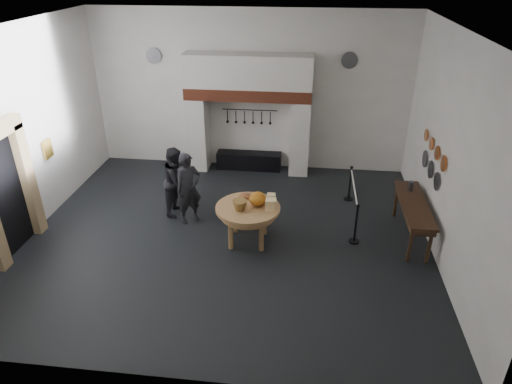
# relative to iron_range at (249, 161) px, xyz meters

# --- Properties ---
(floor) EXTENTS (9.00, 8.00, 0.02)m
(floor) POSITION_rel_iron_range_xyz_m (0.00, -3.72, -0.25)
(floor) COLOR black
(floor) RESTS_ON ground
(ceiling) EXTENTS (9.00, 8.00, 0.02)m
(ceiling) POSITION_rel_iron_range_xyz_m (0.00, -3.72, 4.25)
(ceiling) COLOR silver
(ceiling) RESTS_ON wall_back
(wall_back) EXTENTS (9.00, 0.02, 4.50)m
(wall_back) POSITION_rel_iron_range_xyz_m (0.00, 0.28, 2.00)
(wall_back) COLOR white
(wall_back) RESTS_ON floor
(wall_front) EXTENTS (9.00, 0.02, 4.50)m
(wall_front) POSITION_rel_iron_range_xyz_m (0.00, -7.72, 2.00)
(wall_front) COLOR white
(wall_front) RESTS_ON floor
(wall_left) EXTENTS (0.02, 8.00, 4.50)m
(wall_left) POSITION_rel_iron_range_xyz_m (-4.50, -3.72, 2.00)
(wall_left) COLOR white
(wall_left) RESTS_ON floor
(wall_right) EXTENTS (0.02, 8.00, 4.50)m
(wall_right) POSITION_rel_iron_range_xyz_m (4.50, -3.72, 2.00)
(wall_right) COLOR white
(wall_right) RESTS_ON floor
(chimney_pier_left) EXTENTS (0.55, 0.70, 2.15)m
(chimney_pier_left) POSITION_rel_iron_range_xyz_m (-1.48, -0.07, 0.82)
(chimney_pier_left) COLOR silver
(chimney_pier_left) RESTS_ON floor
(chimney_pier_right) EXTENTS (0.55, 0.70, 2.15)m
(chimney_pier_right) POSITION_rel_iron_range_xyz_m (1.48, -0.07, 0.82)
(chimney_pier_right) COLOR silver
(chimney_pier_right) RESTS_ON floor
(hearth_brick_band) EXTENTS (3.50, 0.72, 0.32)m
(hearth_brick_band) POSITION_rel_iron_range_xyz_m (0.00, -0.07, 2.06)
(hearth_brick_band) COLOR #9E442B
(hearth_brick_band) RESTS_ON chimney_pier_left
(chimney_hood) EXTENTS (3.50, 0.70, 0.90)m
(chimney_hood) POSITION_rel_iron_range_xyz_m (0.00, -0.07, 2.67)
(chimney_hood) COLOR silver
(chimney_hood) RESTS_ON hearth_brick_band
(iron_range) EXTENTS (1.90, 0.45, 0.50)m
(iron_range) POSITION_rel_iron_range_xyz_m (0.00, 0.00, 0.00)
(iron_range) COLOR black
(iron_range) RESTS_ON floor
(utensil_rail) EXTENTS (1.60, 0.02, 0.02)m
(utensil_rail) POSITION_rel_iron_range_xyz_m (0.00, 0.20, 1.50)
(utensil_rail) COLOR black
(utensil_rail) RESTS_ON wall_back
(door_recess) EXTENTS (0.04, 1.10, 2.50)m
(door_recess) POSITION_rel_iron_range_xyz_m (-4.47, -4.72, 1.00)
(door_recess) COLOR black
(door_recess) RESTS_ON floor
(door_jamb_far) EXTENTS (0.22, 0.30, 2.60)m
(door_jamb_far) POSITION_rel_iron_range_xyz_m (-4.38, -4.02, 1.05)
(door_jamb_far) COLOR tan
(door_jamb_far) RESTS_ON floor
(wall_plaque) EXTENTS (0.05, 0.34, 0.44)m
(wall_plaque) POSITION_rel_iron_range_xyz_m (-4.45, -2.92, 1.35)
(wall_plaque) COLOR gold
(wall_plaque) RESTS_ON wall_left
(work_table) EXTENTS (1.59, 1.59, 0.07)m
(work_table) POSITION_rel_iron_range_xyz_m (0.49, -3.87, 0.59)
(work_table) COLOR tan
(work_table) RESTS_ON floor
(pumpkin) EXTENTS (0.36, 0.36, 0.31)m
(pumpkin) POSITION_rel_iron_range_xyz_m (0.69, -3.77, 0.78)
(pumpkin) COLOR orange
(pumpkin) RESTS_ON work_table
(cheese_block_big) EXTENTS (0.22, 0.22, 0.24)m
(cheese_block_big) POSITION_rel_iron_range_xyz_m (0.99, -3.92, 0.74)
(cheese_block_big) COLOR #FFDC98
(cheese_block_big) RESTS_ON work_table
(cheese_block_small) EXTENTS (0.18, 0.18, 0.20)m
(cheese_block_small) POSITION_rel_iron_range_xyz_m (0.97, -3.62, 0.72)
(cheese_block_small) COLOR #FDDB97
(cheese_block_small) RESTS_ON work_table
(wicker_basket) EXTENTS (0.36, 0.36, 0.22)m
(wicker_basket) POSITION_rel_iron_range_xyz_m (0.34, -4.02, 0.73)
(wicker_basket) COLOR olive
(wicker_basket) RESTS_ON work_table
(bread_loaf) EXTENTS (0.31, 0.18, 0.13)m
(bread_loaf) POSITION_rel_iron_range_xyz_m (0.39, -3.52, 0.69)
(bread_loaf) COLOR #A8663B
(bread_loaf) RESTS_ON work_table
(visitor_near) EXTENTS (0.75, 0.72, 1.73)m
(visitor_near) POSITION_rel_iron_range_xyz_m (-1.00, -3.16, 0.62)
(visitor_near) COLOR black
(visitor_near) RESTS_ON floor
(visitor_far) EXTENTS (0.75, 0.91, 1.70)m
(visitor_far) POSITION_rel_iron_range_xyz_m (-1.40, -2.76, 0.60)
(visitor_far) COLOR black
(visitor_far) RESTS_ON floor
(side_table) EXTENTS (0.55, 2.20, 0.06)m
(side_table) POSITION_rel_iron_range_xyz_m (4.10, -3.31, 0.62)
(side_table) COLOR #3D2516
(side_table) RESTS_ON floor
(pewter_jug) EXTENTS (0.12, 0.12, 0.22)m
(pewter_jug) POSITION_rel_iron_range_xyz_m (4.10, -2.71, 0.76)
(pewter_jug) COLOR #4E4F54
(pewter_jug) RESTS_ON side_table
(copper_pan_a) EXTENTS (0.03, 0.34, 0.34)m
(copper_pan_a) POSITION_rel_iron_range_xyz_m (4.46, -3.52, 1.70)
(copper_pan_a) COLOR #C6662D
(copper_pan_a) RESTS_ON wall_right
(copper_pan_b) EXTENTS (0.03, 0.32, 0.32)m
(copper_pan_b) POSITION_rel_iron_range_xyz_m (4.46, -2.97, 1.70)
(copper_pan_b) COLOR #C6662D
(copper_pan_b) RESTS_ON wall_right
(copper_pan_c) EXTENTS (0.03, 0.30, 0.30)m
(copper_pan_c) POSITION_rel_iron_range_xyz_m (4.46, -2.42, 1.70)
(copper_pan_c) COLOR #C6662D
(copper_pan_c) RESTS_ON wall_right
(copper_pan_d) EXTENTS (0.03, 0.28, 0.28)m
(copper_pan_d) POSITION_rel_iron_range_xyz_m (4.46, -1.87, 1.70)
(copper_pan_d) COLOR #C6662D
(copper_pan_d) RESTS_ON wall_right
(pewter_plate_left) EXTENTS (0.03, 0.40, 0.40)m
(pewter_plate_left) POSITION_rel_iron_range_xyz_m (4.46, -3.32, 1.20)
(pewter_plate_left) COLOR #4C4C51
(pewter_plate_left) RESTS_ON wall_right
(pewter_plate_mid) EXTENTS (0.03, 0.40, 0.40)m
(pewter_plate_mid) POSITION_rel_iron_range_xyz_m (4.46, -2.72, 1.20)
(pewter_plate_mid) COLOR #4C4C51
(pewter_plate_mid) RESTS_ON wall_right
(pewter_plate_right) EXTENTS (0.03, 0.40, 0.40)m
(pewter_plate_right) POSITION_rel_iron_range_xyz_m (4.46, -2.12, 1.20)
(pewter_plate_right) COLOR #4C4C51
(pewter_plate_right) RESTS_ON wall_right
(pewter_plate_back_left) EXTENTS (0.44, 0.03, 0.44)m
(pewter_plate_back_left) POSITION_rel_iron_range_xyz_m (-2.70, 0.24, 2.95)
(pewter_plate_back_left) COLOR #4C4C51
(pewter_plate_back_left) RESTS_ON wall_back
(pewter_plate_back_right) EXTENTS (0.44, 0.03, 0.44)m
(pewter_plate_back_right) POSITION_rel_iron_range_xyz_m (2.70, 0.24, 2.95)
(pewter_plate_back_right) COLOR #4C4C51
(pewter_plate_back_right) RESTS_ON wall_back
(barrier_post_near) EXTENTS (0.05, 0.05, 0.90)m
(barrier_post_near) POSITION_rel_iron_range_xyz_m (2.85, -3.64, 0.20)
(barrier_post_near) COLOR black
(barrier_post_near) RESTS_ON floor
(barrier_post_far) EXTENTS (0.05, 0.05, 0.90)m
(barrier_post_far) POSITION_rel_iron_range_xyz_m (2.85, -1.64, 0.20)
(barrier_post_far) COLOR black
(barrier_post_far) RESTS_ON floor
(barrier_rope) EXTENTS (0.04, 2.00, 0.04)m
(barrier_rope) POSITION_rel_iron_range_xyz_m (2.85, -2.64, 0.60)
(barrier_rope) COLOR white
(barrier_rope) RESTS_ON barrier_post_near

